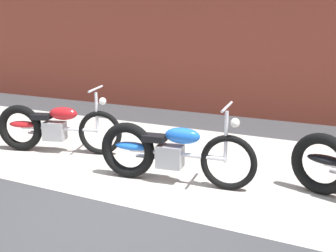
# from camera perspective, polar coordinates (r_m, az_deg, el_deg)

# --- Properties ---
(ground_plane) EXTENTS (80.00, 80.00, 0.00)m
(ground_plane) POSITION_cam_1_polar(r_m,az_deg,el_deg) (4.56, -6.70, -11.03)
(ground_plane) COLOR #38383A
(sidewalk_slab) EXTENTS (36.00, 3.50, 0.01)m
(sidewalk_slab) POSITION_cam_1_polar(r_m,az_deg,el_deg) (5.99, 2.50, -4.75)
(sidewalk_slab) COLOR #B2ADA3
(sidewalk_slab) RESTS_ON ground
(brick_building_wall) EXTENTS (36.00, 0.50, 4.60)m
(brick_building_wall) POSITION_cam_1_polar(r_m,az_deg,el_deg) (8.95, 12.11, 16.04)
(brick_building_wall) COLOR brown
(brick_building_wall) RESTS_ON ground
(motorcycle_red) EXTENTS (1.95, 0.82, 1.03)m
(motorcycle_red) POSITION_cam_1_polar(r_m,az_deg,el_deg) (6.52, -16.25, -0.14)
(motorcycle_red) COLOR black
(motorcycle_red) RESTS_ON ground
(motorcycle_blue) EXTENTS (2.00, 0.58, 1.03)m
(motorcycle_blue) POSITION_cam_1_polar(r_m,az_deg,el_deg) (5.05, -0.56, -3.58)
(motorcycle_blue) COLOR black
(motorcycle_blue) RESTS_ON ground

